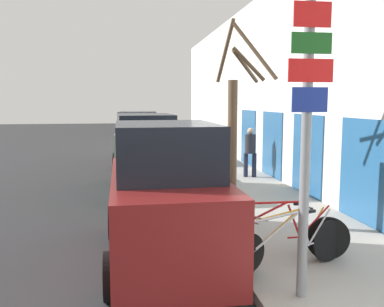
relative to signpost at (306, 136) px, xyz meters
name	(u,v)px	position (x,y,z in m)	size (l,w,h in m)	color
ground_plane	(148,190)	(-1.57, 7.72, -2.26)	(80.00, 80.00, 0.00)	#28282B
sidewalk_curb	(214,171)	(1.03, 10.52, -2.19)	(3.20, 32.00, 0.15)	#9E9B93
building_facade	(260,87)	(2.77, 10.45, 0.96)	(0.23, 32.00, 6.50)	silver
signpost	(306,136)	(0.00, 0.00, 0.00)	(0.57, 0.15, 3.87)	gray
bicycle_0	(286,247)	(0.09, 0.77, -1.72)	(2.30, 0.93, 0.93)	black
bicycle_1	(288,240)	(0.27, 1.17, -1.75)	(2.07, 0.96, 0.85)	black
bicycle_2	(270,234)	(0.04, 1.36, -1.70)	(2.51, 0.63, 0.97)	black
parked_car_0	(165,200)	(-1.61, 1.87, -1.19)	(1.99, 4.25, 2.34)	maroon
parked_car_1	(145,157)	(-1.67, 7.56, -1.21)	(2.04, 4.52, 2.32)	#144728
parked_car_2	(138,140)	(-1.68, 13.43, -1.24)	(2.14, 4.56, 2.24)	gray
pedestrian_near	(250,149)	(1.90, 8.71, -1.16)	(0.42, 0.37, 1.66)	#1E2338
street_tree	(234,134)	(-0.04, 3.43, -0.23)	(0.98, 1.29, 4.18)	brown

